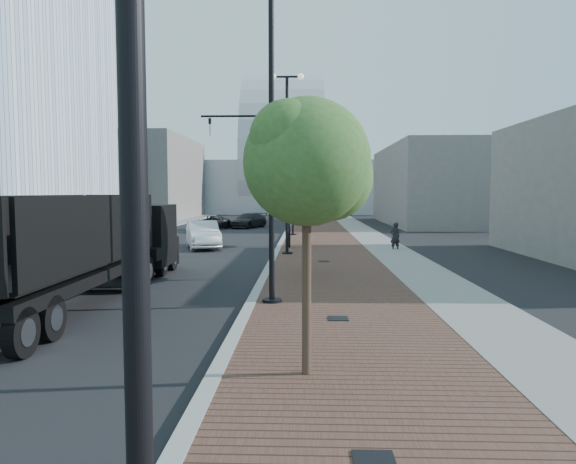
{
  "coord_description": "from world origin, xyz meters",
  "views": [
    {
      "loc": [
        1.59,
        -4.99,
        3.29
      ],
      "look_at": [
        1.0,
        12.0,
        2.0
      ],
      "focal_mm": 32.71,
      "sensor_mm": 36.0,
      "label": 1
    }
  ],
  "objects_px": {
    "dump_truck": "(111,249)",
    "pedestrian": "(395,237)",
    "dark_car_mid": "(209,223)",
    "white_sedan": "(203,235)"
  },
  "relations": [
    {
      "from": "white_sedan",
      "to": "dark_car_mid",
      "type": "xyz_separation_m",
      "value": [
        -2.52,
        15.35,
        -0.18
      ]
    },
    {
      "from": "white_sedan",
      "to": "pedestrian",
      "type": "bearing_deg",
      "value": -23.69
    },
    {
      "from": "dump_truck",
      "to": "pedestrian",
      "type": "xyz_separation_m",
      "value": [
        11.61,
        11.8,
        -0.54
      ]
    },
    {
      "from": "white_sedan",
      "to": "pedestrian",
      "type": "xyz_separation_m",
      "value": [
        11.06,
        -1.38,
        0.01
      ]
    },
    {
      "from": "dark_car_mid",
      "to": "pedestrian",
      "type": "height_order",
      "value": "pedestrian"
    },
    {
      "from": "dump_truck",
      "to": "pedestrian",
      "type": "height_order",
      "value": "dump_truck"
    },
    {
      "from": "dump_truck",
      "to": "dark_car_mid",
      "type": "bearing_deg",
      "value": 93.81
    },
    {
      "from": "dump_truck",
      "to": "dark_car_mid",
      "type": "height_order",
      "value": "dump_truck"
    },
    {
      "from": "dark_car_mid",
      "to": "dump_truck",
      "type": "bearing_deg",
      "value": -61.7
    },
    {
      "from": "dump_truck",
      "to": "dark_car_mid",
      "type": "relative_size",
      "value": 2.99
    }
  ]
}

